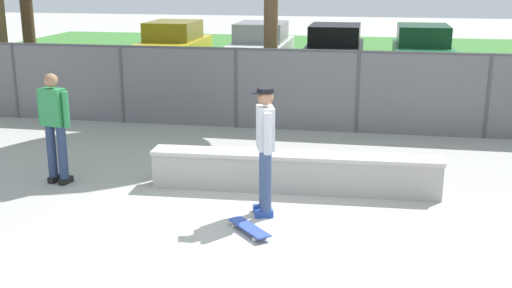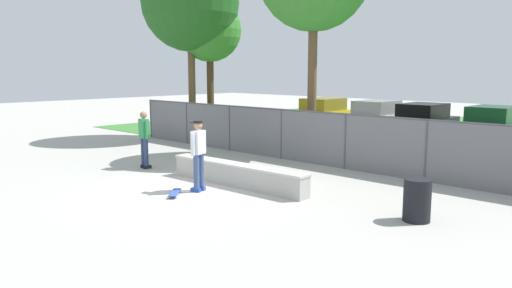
{
  "view_description": "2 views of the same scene",
  "coord_description": "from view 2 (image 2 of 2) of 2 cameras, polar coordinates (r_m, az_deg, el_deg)",
  "views": [
    {
      "loc": [
        1.61,
        -8.24,
        3.41
      ],
      "look_at": [
        -0.09,
        0.99,
        0.83
      ],
      "focal_mm": 44.79,
      "sensor_mm": 36.0,
      "label": 1
    },
    {
      "loc": [
        9.68,
        -7.68,
        3.09
      ],
      "look_at": [
        1.05,
        1.46,
        1.19
      ],
      "focal_mm": 34.12,
      "sensor_mm": 36.0,
      "label": 2
    }
  ],
  "objects": [
    {
      "name": "tree_near_right",
      "position": [
        22.61,
        -5.46,
        13.07
      ],
      "size": [
        2.88,
        2.88,
        6.35
      ],
      "color": "#47301E",
      "rests_on": "ground"
    },
    {
      "name": "chainlink_fence",
      "position": [
        16.31,
        6.52,
        1.05
      ],
      "size": [
        18.57,
        0.07,
        1.77
      ],
      "color": "#4C4C51",
      "rests_on": "ground"
    },
    {
      "name": "concrete_ledge",
      "position": [
        13.17,
        -2.26,
        -3.6
      ],
      "size": [
        4.58,
        0.66,
        0.61
      ],
      "color": "#A8A59E",
      "rests_on": "ground"
    },
    {
      "name": "tree_near_left",
      "position": [
        22.4,
        -7.71,
        16.11
      ],
      "size": [
        4.3,
        4.3,
        8.22
      ],
      "color": "brown",
      "rests_on": "ground"
    },
    {
      "name": "trash_bin",
      "position": [
        10.62,
        18.36,
        -6.27
      ],
      "size": [
        0.56,
        0.56,
        0.89
      ],
      "primitive_type": "cylinder",
      "color": "black",
      "rests_on": "ground"
    },
    {
      "name": "car_black",
      "position": [
        22.65,
        18.81,
        2.43
      ],
      "size": [
        2.02,
        4.2,
        1.66
      ],
      "color": "black",
      "rests_on": "ground"
    },
    {
      "name": "bystander",
      "position": [
        15.81,
        -12.98,
        0.81
      ],
      "size": [
        0.59,
        0.34,
        1.82
      ],
      "color": "black",
      "rests_on": "ground"
    },
    {
      "name": "car_green",
      "position": [
        21.97,
        25.88,
        1.85
      ],
      "size": [
        2.02,
        4.2,
        1.66
      ],
      "color": "#1E6638",
      "rests_on": "ground"
    },
    {
      "name": "skateboard",
      "position": [
        12.37,
        -9.49,
        -5.64
      ],
      "size": [
        0.68,
        0.73,
        0.09
      ],
      "color": "#334CB2",
      "rests_on": "ground"
    },
    {
      "name": "skateboarder",
      "position": [
        12.53,
        -6.77,
        -0.92
      ],
      "size": [
        0.37,
        0.58,
        1.84
      ],
      "color": "#2647A5",
      "rests_on": "ground"
    },
    {
      "name": "grass_strip",
      "position": [
        25.37,
        20.59,
        1.07
      ],
      "size": [
        30.5,
        20.0,
        0.02
      ],
      "primitive_type": "cube",
      "color": "#3D7A33",
      "rests_on": "ground"
    },
    {
      "name": "car_white",
      "position": [
        24.19,
        13.8,
        3.01
      ],
      "size": [
        2.02,
        4.2,
        1.66
      ],
      "color": "silver",
      "rests_on": "ground"
    },
    {
      "name": "ground_plane",
      "position": [
        12.74,
        -7.99,
        -5.53
      ],
      "size": [
        80.0,
        80.0,
        0.0
      ],
      "primitive_type": "plane",
      "color": "#ADAAA3"
    },
    {
      "name": "car_yellow",
      "position": [
        25.77,
        7.71,
        3.51
      ],
      "size": [
        2.02,
        4.2,
        1.66
      ],
      "color": "gold",
      "rests_on": "ground"
    }
  ]
}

